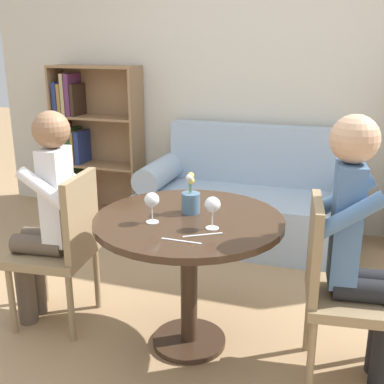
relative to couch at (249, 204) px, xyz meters
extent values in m
plane|color=tan|center=(0.00, -1.54, -0.31)|extent=(16.00, 16.00, 0.00)
cube|color=beige|center=(0.00, 0.42, 1.04)|extent=(5.20, 0.05, 2.70)
cylinder|color=#382619|center=(0.00, -1.54, 0.41)|extent=(0.97, 0.97, 0.03)
cylinder|color=#382619|center=(0.00, -1.54, 0.05)|extent=(0.09, 0.09, 0.67)
cylinder|color=#382619|center=(0.00, -1.54, -0.30)|extent=(0.40, 0.40, 0.03)
cube|color=#9EB2C6|center=(0.00, -0.05, -0.10)|extent=(1.73, 0.80, 0.42)
cube|color=#9EB2C6|center=(0.00, 0.27, 0.36)|extent=(1.51, 0.16, 0.50)
cylinder|color=#9EB2C6|center=(-0.76, -0.05, 0.22)|extent=(0.22, 0.72, 0.22)
cylinder|color=#9EB2C6|center=(0.76, -0.05, 0.22)|extent=(0.22, 0.72, 0.22)
cube|color=#93704C|center=(-1.51, 0.37, 0.38)|extent=(0.84, 0.02, 1.38)
cube|color=#93704C|center=(-1.92, 0.24, 0.38)|extent=(0.02, 0.28, 1.38)
cube|color=#93704C|center=(-1.10, 0.24, 0.38)|extent=(0.02, 0.28, 1.38)
cube|color=#93704C|center=(-1.51, 0.24, -0.30)|extent=(0.79, 0.28, 0.02)
cube|color=#93704C|center=(-1.51, 0.24, 0.15)|extent=(0.79, 0.28, 0.02)
cube|color=#93704C|center=(-1.51, 0.24, 0.61)|extent=(0.79, 0.28, 0.02)
cube|color=#93704C|center=(-1.51, 0.24, 1.06)|extent=(0.79, 0.28, 0.02)
cube|color=tan|center=(-1.87, 0.23, -0.12)|extent=(0.05, 0.23, 0.33)
cube|color=navy|center=(-1.81, 0.23, -0.10)|extent=(0.05, 0.23, 0.37)
cube|color=#234723|center=(-1.76, 0.23, -0.09)|extent=(0.03, 0.23, 0.39)
cube|color=maroon|center=(-1.72, 0.23, -0.13)|extent=(0.03, 0.23, 0.32)
cube|color=maroon|center=(-1.87, 0.23, 0.35)|extent=(0.05, 0.23, 0.37)
cube|color=#602D5B|center=(-1.82, 0.23, 0.32)|extent=(0.03, 0.23, 0.31)
cube|color=#234723|center=(-1.77, 0.23, 0.33)|extent=(0.05, 0.23, 0.33)
cube|color=olive|center=(-1.72, 0.23, 0.32)|extent=(0.03, 0.23, 0.30)
cube|color=navy|center=(-1.67, 0.23, 0.32)|extent=(0.05, 0.23, 0.31)
cube|color=navy|center=(-1.87, 0.23, 0.77)|extent=(0.04, 0.23, 0.30)
cube|color=olive|center=(-1.83, 0.23, 0.76)|extent=(0.03, 0.23, 0.29)
cube|color=tan|center=(-1.79, 0.23, 0.81)|extent=(0.04, 0.23, 0.38)
cube|color=#602D5B|center=(-1.73, 0.23, 0.81)|extent=(0.04, 0.23, 0.38)
cube|color=#332319|center=(-1.69, 0.23, 0.76)|extent=(0.03, 0.23, 0.29)
cylinder|color=#937A56|center=(-1.01, -1.40, -0.11)|extent=(0.04, 0.04, 0.40)
cylinder|color=#937A56|center=(-0.97, -1.76, -0.11)|extent=(0.04, 0.04, 0.40)
cylinder|color=#937A56|center=(-0.66, -1.37, -0.11)|extent=(0.04, 0.04, 0.40)
cylinder|color=#937A56|center=(-0.62, -1.72, -0.11)|extent=(0.04, 0.04, 0.40)
cube|color=#937A56|center=(-0.82, -1.56, 0.11)|extent=(0.46, 0.46, 0.05)
cube|color=#937A56|center=(-0.63, -1.54, 0.36)|extent=(0.08, 0.38, 0.45)
cylinder|color=#937A56|center=(0.97, -1.36, -0.11)|extent=(0.04, 0.04, 0.40)
cylinder|color=#937A56|center=(0.66, -1.76, -0.11)|extent=(0.04, 0.04, 0.40)
cylinder|color=#937A56|center=(0.62, -1.40, -0.11)|extent=(0.04, 0.04, 0.40)
cube|color=#937A56|center=(0.82, -1.56, 0.11)|extent=(0.47, 0.47, 0.05)
cube|color=#937A56|center=(0.63, -1.58, 0.36)|extent=(0.09, 0.38, 0.45)
cylinder|color=brown|center=(-0.98, -1.53, -0.09)|extent=(0.11, 0.11, 0.45)
cylinder|color=brown|center=(-0.97, -1.64, -0.09)|extent=(0.11, 0.11, 0.45)
cylinder|color=brown|center=(-0.87, -1.52, 0.19)|extent=(0.31, 0.14, 0.11)
cylinder|color=brown|center=(-0.86, -1.63, 0.19)|extent=(0.31, 0.14, 0.11)
cube|color=white|center=(-0.76, -1.56, 0.46)|extent=(0.14, 0.21, 0.54)
cylinder|color=white|center=(-0.77, -1.43, 0.55)|extent=(0.29, 0.10, 0.23)
cylinder|color=white|center=(-0.74, -1.70, 0.55)|extent=(0.29, 0.10, 0.23)
sphere|color=#936B4C|center=(-0.76, -1.56, 0.83)|extent=(0.20, 0.20, 0.20)
cylinder|color=black|center=(0.98, -1.58, -0.09)|extent=(0.11, 0.11, 0.45)
cylinder|color=black|center=(0.97, -1.47, -0.09)|extent=(0.11, 0.11, 0.45)
cylinder|color=black|center=(0.87, -1.60, 0.19)|extent=(0.31, 0.15, 0.11)
cylinder|color=black|center=(0.86, -1.49, 0.19)|extent=(0.31, 0.15, 0.11)
cube|color=#4C709E|center=(0.76, -1.56, 0.48)|extent=(0.14, 0.21, 0.57)
cylinder|color=#4C709E|center=(0.77, -1.69, 0.58)|extent=(0.29, 0.11, 0.23)
cylinder|color=#4C709E|center=(0.74, -1.42, 0.58)|extent=(0.29, 0.11, 0.23)
sphere|color=tan|center=(0.76, -1.56, 0.88)|extent=(0.21, 0.21, 0.21)
cylinder|color=white|center=(-0.15, -1.66, 0.43)|extent=(0.06, 0.06, 0.00)
cylinder|color=white|center=(-0.15, -1.66, 0.47)|extent=(0.01, 0.01, 0.08)
sphere|color=white|center=(-0.15, -1.66, 0.54)|extent=(0.07, 0.07, 0.07)
sphere|color=#E58E75|center=(-0.15, -1.66, 0.53)|extent=(0.05, 0.05, 0.05)
cylinder|color=white|center=(0.15, -1.65, 0.43)|extent=(0.06, 0.06, 0.00)
cylinder|color=white|center=(0.15, -1.65, 0.47)|extent=(0.01, 0.01, 0.08)
sphere|color=white|center=(0.15, -1.65, 0.54)|extent=(0.08, 0.08, 0.08)
sphere|color=maroon|center=(0.15, -1.65, 0.53)|extent=(0.06, 0.06, 0.06)
cylinder|color=slate|center=(-0.01, -1.47, 0.48)|extent=(0.10, 0.10, 0.11)
cylinder|color=#4C7A42|center=(-0.02, -1.45, 0.57)|extent=(0.00, 0.01, 0.09)
sphere|color=#EACC4C|center=(-0.02, -1.45, 0.62)|extent=(0.04, 0.04, 0.04)
cylinder|color=#4C7A42|center=(-0.01, -1.47, 0.56)|extent=(0.01, 0.01, 0.07)
sphere|color=#EACC4C|center=(-0.01, -1.47, 0.60)|extent=(0.04, 0.04, 0.04)
cylinder|color=#4C7A42|center=(-0.02, -1.48, 0.57)|extent=(0.00, 0.01, 0.08)
sphere|color=silver|center=(-0.02, -1.48, 0.61)|extent=(0.04, 0.04, 0.04)
cube|color=silver|center=(0.07, -1.84, 0.43)|extent=(0.19, 0.01, 0.00)
cube|color=silver|center=(0.13, -1.74, 0.43)|extent=(0.17, 0.11, 0.00)
camera|label=1|loc=(0.74, -3.70, 1.27)|focal=45.00mm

